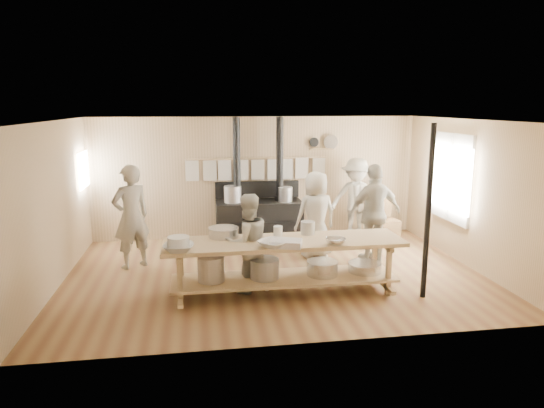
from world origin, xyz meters
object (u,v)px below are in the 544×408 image
object	(u,v)px
prep_table	(283,261)
cook_by_window	(356,199)
cook_center	(316,215)
roasting_pan	(286,243)
cook_far_left	(131,217)
chair	(385,229)
cook_left	(247,243)
stove	(259,216)
cook_right	(374,213)

from	to	relation	value
prep_table	cook_by_window	bearing A→B (deg)	53.91
cook_center	roasting_pan	size ratio (longest dim) A/B	3.66
prep_table	cook_far_left	bearing A→B (deg)	146.05
prep_table	chair	size ratio (longest dim) A/B	3.64
cook_by_window	chair	bearing A→B (deg)	-19.36
chair	cook_left	bearing A→B (deg)	-152.02
stove	prep_table	xyz separation A→B (m)	(-0.00, -3.02, -0.00)
stove	cook_left	bearing A→B (deg)	-100.67
cook_center	cook_by_window	distance (m)	1.60
stove	cook_far_left	distance (m)	2.82
cook_left	cook_center	world-z (taller)	cook_center
cook_by_window	cook_left	bearing A→B (deg)	-117.92
cook_far_left	cook_center	distance (m)	3.35
chair	roasting_pan	xyz separation A→B (m)	(-2.63, -2.79, 0.61)
cook_far_left	cook_by_window	world-z (taller)	cook_far_left
stove	roasting_pan	xyz separation A→B (m)	(-0.03, -3.35, 0.38)
prep_table	cook_right	xyz separation A→B (m)	(1.92, 1.32, 0.38)
stove	cook_left	world-z (taller)	stove
stove	cook_far_left	world-z (taller)	stove
cook_center	cook_right	world-z (taller)	cook_right
cook_center	cook_right	xyz separation A→B (m)	(0.99, -0.43, 0.09)
cook_left	cook_right	world-z (taller)	cook_right
cook_center	chair	distance (m)	1.90
cook_left	stove	bearing A→B (deg)	-119.85
stove	roasting_pan	bearing A→B (deg)	-90.49
stove	cook_by_window	size ratio (longest dim) A/B	1.49
cook_far_left	cook_center	bearing A→B (deg)	150.28
cook_left	cook_center	distance (m)	2.11
roasting_pan	chair	bearing A→B (deg)	46.71
prep_table	cook_left	size ratio (longest dim) A/B	2.34
cook_far_left	cook_center	size ratio (longest dim) A/B	1.13
chair	roasting_pan	world-z (taller)	chair
chair	cook_far_left	bearing A→B (deg)	-178.33
cook_center	prep_table	bearing A→B (deg)	50.30
cook_center	roasting_pan	xyz separation A→B (m)	(-0.95, -2.07, 0.08)
cook_by_window	cook_right	bearing A→B (deg)	-79.29
cook_by_window	cook_far_left	bearing A→B (deg)	-148.15
stove	cook_center	size ratio (longest dim) A/B	1.59
cook_right	chair	bearing A→B (deg)	-132.49
cook_right	roasting_pan	bearing A→B (deg)	28.74
cook_far_left	cook_right	bearing A→B (deg)	144.25
stove	cook_far_left	xyz separation A→B (m)	(-2.43, -1.39, 0.40)
cook_left	chair	xyz separation A→B (m)	(3.13, 2.25, -0.48)
cook_by_window	chair	xyz separation A→B (m)	(0.53, -0.39, -0.58)
cook_center	cook_right	size ratio (longest dim) A/B	0.90
cook_far_left	roasting_pan	world-z (taller)	cook_far_left
stove	prep_table	world-z (taller)	stove
cook_far_left	chair	world-z (taller)	cook_far_left
chair	roasting_pan	distance (m)	3.89
cook_left	cook_right	distance (m)	2.68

